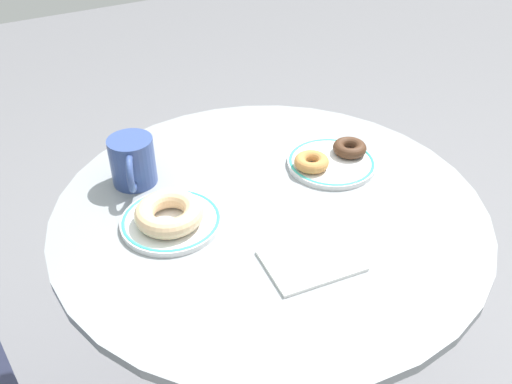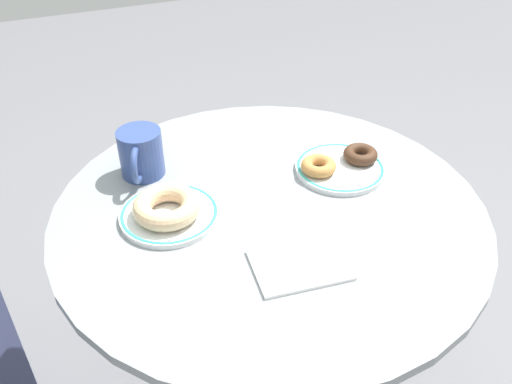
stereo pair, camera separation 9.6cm
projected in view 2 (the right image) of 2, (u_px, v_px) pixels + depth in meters
The scene contains 8 objects.
cafe_table at pixel (268, 292), 1.10m from camera, with size 0.76×0.76×0.73m.
plate_left at pixel (169, 214), 0.94m from camera, with size 0.17×0.17×0.01m.
plate_right at pixel (340, 168), 1.06m from camera, with size 0.17×0.17×0.01m.
donut_glazed at pixel (167, 207), 0.92m from camera, with size 0.12×0.12×0.03m, color #E0B789.
donut_chocolate at pixel (360, 154), 1.06m from camera, with size 0.07×0.07×0.02m, color #422819.
donut_old_fashioned at pixel (319, 166), 1.03m from camera, with size 0.07×0.07×0.02m, color #BC7F42.
paper_napkin at pixel (300, 265), 0.85m from camera, with size 0.14×0.10×0.01m, color white.
coffee_mug at pixel (141, 154), 1.02m from camera, with size 0.08×0.12×0.09m.
Camera 2 is at (-0.31, -0.70, 1.33)m, focal length 38.66 mm.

